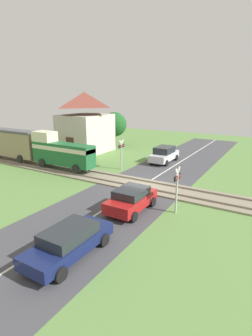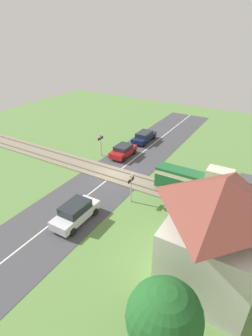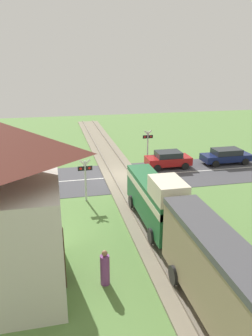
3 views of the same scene
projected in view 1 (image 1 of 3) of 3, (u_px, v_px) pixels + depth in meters
ground_plane at (142, 186)px, 19.78m from camera, size 60.00×60.00×0.00m
road_surface at (142, 186)px, 19.78m from camera, size 48.00×6.40×0.02m
track_bed at (142, 185)px, 19.76m from camera, size 2.80×48.00×0.24m
train at (1, 141)px, 27.59m from camera, size 1.58×23.70×3.18m
car_near_crossing at (131, 199)px, 15.38m from camera, size 3.67×1.86×1.40m
car_far_side at (164, 154)px, 26.50m from camera, size 4.15×1.84×1.61m
car_behind_queue at (69, 241)px, 11.03m from camera, size 4.23×1.81×1.32m
crossing_signal_west_approach at (177, 184)px, 14.84m from camera, size 0.90×0.18×2.75m
crossing_signal_east_approach at (121, 150)px, 23.76m from camera, size 0.90×0.18×2.75m
station_building at (85, 123)px, 30.84m from camera, size 6.01×5.16×6.96m
pedestrian_by_station at (56, 152)px, 28.29m from camera, size 0.38×0.38×1.52m
tree_by_station at (114, 124)px, 35.06m from camera, size 3.25×3.25×4.43m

